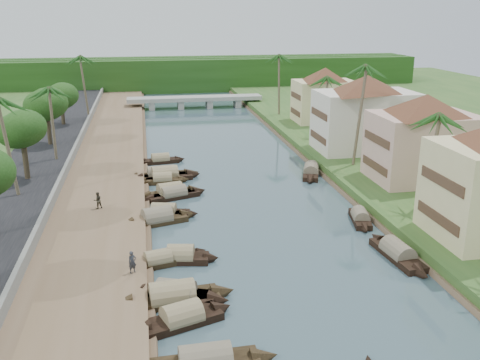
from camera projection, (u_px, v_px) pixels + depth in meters
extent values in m
plane|color=#3B5058|center=(279.00, 255.00, 44.95)|extent=(220.00, 220.00, 0.00)
cube|color=brown|center=(100.00, 187.00, 60.88)|extent=(10.00, 180.00, 0.80)
cube|color=#2C5221|center=(387.00, 170.00, 66.74)|extent=(16.00, 180.00, 1.20)
cube|color=black|center=(21.00, 189.00, 59.36)|extent=(8.00, 180.00, 1.40)
cube|color=#64655E|center=(61.00, 181.00, 59.89)|extent=(0.40, 180.00, 1.10)
cube|color=#1A3C10|center=(186.00, 76.00, 132.83)|extent=(120.00, 4.00, 8.00)
cube|color=#1A3C10|center=(184.00, 74.00, 137.52)|extent=(120.00, 4.00, 8.00)
cube|color=#1A3C10|center=(183.00, 72.00, 142.21)|extent=(120.00, 4.00, 8.00)
cube|color=gray|center=(195.00, 98.00, 111.87)|extent=(28.00, 4.00, 0.80)
cube|color=gray|center=(152.00, 105.00, 110.68)|extent=(1.20, 3.50, 1.80)
cube|color=gray|center=(181.00, 104.00, 111.70)|extent=(1.20, 3.50, 1.80)
cube|color=gray|center=(209.00, 103.00, 112.71)|extent=(1.20, 3.50, 1.80)
cube|color=gray|center=(237.00, 102.00, 113.73)|extent=(1.20, 3.50, 1.80)
cube|color=#4B3323|center=(437.00, 218.00, 44.30)|extent=(0.10, 6.40, 0.90)
cube|color=#4B3323|center=(442.00, 181.00, 43.33)|extent=(0.10, 6.40, 0.90)
cube|color=#D2A494|center=(422.00, 147.00, 59.96)|extent=(11.00, 8.00, 7.50)
pyramid|color=brown|center=(427.00, 104.00, 58.49)|extent=(14.11, 14.11, 2.20)
cube|color=#4B3323|center=(375.00, 166.00, 59.59)|extent=(0.10, 6.40, 0.90)
cube|color=#4B3323|center=(377.00, 139.00, 58.68)|extent=(0.10, 6.40, 0.90)
cube|color=beige|center=(365.00, 121.00, 72.85)|extent=(13.00, 8.00, 8.00)
pyramid|color=brown|center=(367.00, 83.00, 71.30)|extent=(15.59, 15.59, 2.20)
cube|color=#4B3323|center=(318.00, 137.00, 72.35)|extent=(0.10, 6.40, 0.90)
cube|color=#4B3323|center=(319.00, 114.00, 71.38)|extent=(0.10, 6.40, 0.90)
cube|color=beige|center=(324.00, 101.00, 91.92)|extent=(10.00, 7.00, 7.00)
pyramid|color=brown|center=(325.00, 74.00, 90.53)|extent=(12.62, 12.62, 2.20)
cube|color=#4B3323|center=(295.00, 112.00, 91.60)|extent=(0.10, 5.60, 0.90)
cube|color=#4B3323|center=(296.00, 96.00, 90.75)|extent=(0.10, 5.60, 0.90)
cone|color=black|center=(265.00, 357.00, 31.17)|extent=(1.85, 1.81, 1.96)
cube|color=black|center=(182.00, 321.00, 34.92)|extent=(5.61, 3.53, 0.70)
cone|color=black|center=(222.00, 309.00, 36.28)|extent=(2.02, 2.11, 1.86)
cone|color=black|center=(139.00, 333.00, 33.52)|extent=(2.02, 2.11, 1.86)
cylinder|color=#9A8C62|center=(182.00, 316.00, 34.81)|extent=(4.46, 3.18, 1.96)
cube|color=black|center=(172.00, 300.00, 37.50)|extent=(6.73, 2.60, 0.70)
cone|color=black|center=(223.00, 292.00, 38.38)|extent=(2.04, 2.00, 2.06)
cone|color=black|center=(119.00, 306.00, 36.57)|extent=(2.04, 2.00, 2.06)
cylinder|color=#9A8C62|center=(172.00, 295.00, 37.38)|extent=(5.19, 2.55, 2.14)
cube|color=black|center=(176.00, 297.00, 37.89)|extent=(5.95, 3.76, 0.70)
cone|color=black|center=(219.00, 301.00, 37.28)|extent=(2.12, 2.11, 1.81)
cone|color=black|center=(134.00, 292.00, 38.45)|extent=(2.12, 2.11, 1.81)
cylinder|color=#7B6E5C|center=(176.00, 292.00, 37.77)|extent=(4.73, 3.34, 1.89)
cube|color=black|center=(158.00, 263.00, 42.96)|extent=(4.66, 2.55, 0.70)
cone|color=black|center=(187.00, 257.00, 43.91)|extent=(1.58, 1.63, 1.49)
cone|color=black|center=(128.00, 268.00, 41.96)|extent=(1.58, 1.63, 1.49)
cylinder|color=#9A8C62|center=(158.00, 259.00, 42.85)|extent=(3.66, 2.35, 1.56)
cube|color=black|center=(181.00, 259.00, 43.66)|extent=(4.78, 2.55, 0.70)
cone|color=black|center=(212.00, 258.00, 43.62)|extent=(1.61, 1.79, 1.72)
cone|color=black|center=(150.00, 258.00, 43.65)|extent=(1.61, 1.79, 1.72)
cylinder|color=#9A8C62|center=(181.00, 255.00, 43.54)|extent=(3.74, 2.42, 1.82)
cube|color=black|center=(157.00, 221.00, 51.52)|extent=(6.03, 3.54, 0.70)
cone|color=black|center=(188.00, 215.00, 52.83)|extent=(2.11, 2.23, 2.01)
cone|color=black|center=(125.00, 226.00, 50.16)|extent=(2.11, 2.23, 2.01)
cylinder|color=#7B6E5C|center=(157.00, 218.00, 51.40)|extent=(4.77, 3.25, 2.12)
cube|color=black|center=(164.00, 214.00, 53.25)|extent=(5.27, 2.64, 0.70)
cone|color=black|center=(192.00, 214.00, 53.12)|extent=(1.72, 1.71, 1.59)
cone|color=black|center=(136.00, 213.00, 53.33)|extent=(1.72, 1.71, 1.59)
cylinder|color=#9A8C62|center=(164.00, 211.00, 53.13)|extent=(4.12, 2.44, 1.65)
cube|color=black|center=(170.00, 195.00, 58.85)|extent=(5.79, 3.36, 0.70)
cone|color=black|center=(196.00, 191.00, 60.05)|extent=(2.02, 2.18, 2.00)
cone|color=black|center=(143.00, 198.00, 57.61)|extent=(2.02, 2.18, 2.00)
cylinder|color=#9A8C62|center=(170.00, 192.00, 58.74)|extent=(4.57, 3.11, 2.11)
cube|color=black|center=(174.00, 197.00, 58.34)|extent=(5.91, 3.43, 0.70)
cone|color=black|center=(200.00, 191.00, 59.78)|extent=(2.02, 1.96, 1.70)
cone|color=black|center=(146.00, 201.00, 56.85)|extent=(2.02, 1.96, 1.70)
cylinder|color=#7B6E5C|center=(174.00, 193.00, 58.22)|extent=(4.67, 3.06, 1.76)
cube|color=black|center=(163.00, 182.00, 63.46)|extent=(4.65, 1.53, 0.70)
cone|color=black|center=(184.00, 180.00, 63.87)|extent=(1.34, 1.37, 1.52)
cone|color=black|center=(141.00, 182.00, 62.99)|extent=(1.34, 1.37, 1.52)
cylinder|color=#9A8C62|center=(162.00, 179.00, 63.34)|extent=(3.55, 1.59, 1.58)
cube|color=black|center=(165.00, 178.00, 64.75)|extent=(6.68, 3.07, 0.70)
cone|color=black|center=(194.00, 175.00, 65.79)|extent=(2.12, 2.22, 2.19)
cone|color=black|center=(135.00, 180.00, 63.67)|extent=(2.12, 2.22, 2.19)
cylinder|color=#9A8C62|center=(165.00, 175.00, 64.64)|extent=(5.18, 2.95, 2.29)
cube|color=black|center=(161.00, 176.00, 65.41)|extent=(7.06, 2.63, 0.70)
cone|color=black|center=(192.00, 173.00, 66.41)|extent=(2.12, 1.92, 1.95)
cone|color=black|center=(130.00, 178.00, 64.37)|extent=(2.12, 1.92, 1.95)
cylinder|color=#7B6E5C|center=(161.00, 173.00, 65.30)|extent=(5.45, 2.54, 2.00)
cube|color=black|center=(161.00, 162.00, 71.82)|extent=(5.03, 2.17, 0.70)
cone|color=black|center=(180.00, 159.00, 72.56)|extent=(1.57, 1.59, 1.58)
cone|color=black|center=(140.00, 163.00, 71.03)|extent=(1.57, 1.59, 1.58)
cylinder|color=#9A8C62|center=(160.00, 159.00, 71.70)|extent=(3.90, 2.09, 1.65)
cube|color=black|center=(397.00, 256.00, 44.24)|extent=(2.38, 6.49, 0.70)
cone|color=black|center=(376.00, 238.00, 47.46)|extent=(1.78, 1.94, 1.83)
cone|color=black|center=(422.00, 274.00, 40.98)|extent=(1.78, 1.94, 1.83)
cylinder|color=#7B6E5C|center=(398.00, 252.00, 44.13)|extent=(2.31, 5.00, 1.88)
cube|color=black|center=(360.00, 220.00, 51.85)|extent=(2.43, 4.92, 0.70)
cone|color=black|center=(355.00, 210.00, 54.33)|extent=(1.60, 1.60, 1.50)
cone|color=black|center=(365.00, 230.00, 49.34)|extent=(1.60, 1.60, 1.50)
cylinder|color=#7B6E5C|center=(360.00, 216.00, 51.74)|extent=(2.26, 3.84, 1.56)
cube|color=black|center=(311.00, 173.00, 66.74)|extent=(3.83, 6.62, 0.70)
cone|color=black|center=(312.00, 165.00, 70.05)|extent=(2.15, 2.25, 1.85)
cone|color=black|center=(310.00, 181.00, 63.38)|extent=(2.15, 2.25, 1.85)
cylinder|color=#7B6E5C|center=(311.00, 170.00, 66.63)|extent=(3.40, 5.22, 1.90)
cube|color=black|center=(179.00, 257.00, 44.34)|extent=(3.76, 2.14, 0.35)
cone|color=black|center=(201.00, 251.00, 45.39)|extent=(1.17, 1.11, 0.83)
cone|color=black|center=(156.00, 263.00, 43.29)|extent=(1.17, 1.11, 0.83)
cube|color=black|center=(179.00, 191.00, 60.51)|extent=(3.97, 1.59, 0.35)
cone|color=black|center=(198.00, 191.00, 60.44)|extent=(1.12, 0.97, 0.78)
cone|color=black|center=(160.00, 191.00, 60.59)|extent=(1.12, 0.97, 0.78)
cylinder|color=brown|center=(428.00, 162.00, 51.19)|extent=(1.36, 0.36, 9.13)
sphere|color=#21521B|center=(433.00, 116.00, 49.86)|extent=(3.20, 3.20, 3.20)
cylinder|color=brown|center=(358.00, 116.00, 64.95)|extent=(1.28, 0.36, 12.27)
sphere|color=#21521B|center=(361.00, 67.00, 63.17)|extent=(3.20, 3.20, 3.20)
cylinder|color=brown|center=(322.00, 107.00, 80.91)|extent=(1.35, 0.36, 8.92)
sphere|color=#21521B|center=(323.00, 78.00, 79.61)|extent=(3.20, 3.20, 3.20)
cylinder|color=brown|center=(11.00, 148.00, 53.73)|extent=(1.21, 0.36, 10.04)
sphere|color=#21521B|center=(4.00, 100.00, 52.27)|extent=(3.20, 3.20, 3.20)
cylinder|color=brown|center=(53.00, 124.00, 67.23)|extent=(0.37, 0.36, 9.13)
sphere|color=#21521B|center=(49.00, 89.00, 65.90)|extent=(3.20, 3.20, 3.20)
cylinder|color=brown|center=(279.00, 85.00, 97.54)|extent=(0.60, 0.36, 10.81)
sphere|color=#21521B|center=(280.00, 56.00, 95.97)|extent=(3.20, 3.20, 3.20)
cylinder|color=brown|center=(86.00, 87.00, 93.86)|extent=(1.08, 0.36, 10.72)
sphere|color=#21521B|center=(83.00, 57.00, 92.30)|extent=(3.20, 3.20, 3.20)
cylinder|color=#403524|center=(26.00, 162.00, 60.13)|extent=(0.60, 0.60, 3.92)
ellipsoid|color=#1A3C10|center=(22.00, 129.00, 59.00)|extent=(4.83, 4.83, 3.97)
cylinder|color=#403524|center=(49.00, 131.00, 75.67)|extent=(0.60, 0.60, 3.90)
ellipsoid|color=#1A3C10|center=(46.00, 105.00, 74.55)|extent=(5.33, 5.33, 4.39)
cylinder|color=#403524|center=(63.00, 115.00, 89.14)|extent=(0.60, 0.60, 3.19)
ellipsoid|color=#1A3C10|center=(61.00, 97.00, 88.22)|extent=(5.07, 5.07, 4.17)
cylinder|color=#403524|center=(391.00, 133.00, 76.18)|extent=(0.60, 0.60, 3.64)
ellipsoid|color=#1A3C10|center=(393.00, 108.00, 75.12)|extent=(4.05, 4.05, 3.33)
imported|color=#2B2D33|center=(132.00, 262.00, 39.90)|extent=(0.75, 0.65, 1.73)
imported|color=#312E22|center=(98.00, 200.00, 52.95)|extent=(1.00, 0.90, 1.69)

